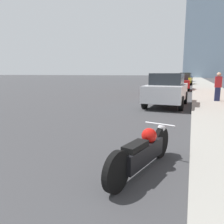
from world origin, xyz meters
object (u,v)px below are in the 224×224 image
parked_car_silver (167,90)px  pedestrian (218,86)px  motorcycle (143,151)px  parked_car_blue (187,77)px  parked_car_yellow (185,79)px  parked_car_red (180,82)px

parked_car_silver → pedestrian: (2.65, 2.05, 0.10)m
motorcycle → parked_car_blue: bearing=104.8°
motorcycle → parked_car_silver: (-0.50, 8.25, 0.51)m
parked_car_silver → parked_car_yellow: parked_car_yellow is taller
pedestrian → parked_car_red: bearing=105.1°
parked_car_yellow → parked_car_blue: bearing=94.2°
motorcycle → parked_car_red: (-0.49, 20.09, 0.45)m
pedestrian → parked_car_silver: bearing=-142.2°
motorcycle → pedestrian: pedestrian is taller
motorcycle → parked_car_silver: size_ratio=0.53×
motorcycle → parked_car_blue: size_ratio=0.50×
motorcycle → pedestrian: bearing=92.5°
parked_car_yellow → pedestrian: size_ratio=2.47×
parked_car_silver → pedestrian: 3.35m
parked_car_blue → parked_car_silver: bearing=-95.6°
motorcycle → parked_car_yellow: size_ratio=0.56×
parked_car_blue → motorcycle: bearing=-94.9°
pedestrian → parked_car_blue: bearing=94.4°
parked_car_red → parked_car_blue: 24.08m
motorcycle → parked_car_blue: parked_car_blue is taller
parked_car_yellow → pedestrian: bearing=-80.1°
parked_car_blue → pedestrian: parked_car_blue is taller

